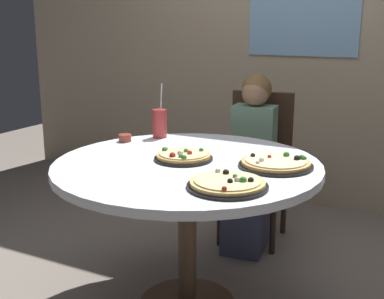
# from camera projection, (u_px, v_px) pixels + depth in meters

# --- Properties ---
(wall_with_window) EXTENTS (5.20, 0.14, 2.90)m
(wall_with_window) POSITION_uv_depth(u_px,v_px,m) (301.00, 13.00, 3.73)
(wall_with_window) COLOR tan
(wall_with_window) RESTS_ON ground_plane
(dining_table) EXTENTS (1.26, 1.26, 0.75)m
(dining_table) POSITION_uv_depth(u_px,v_px,m) (187.00, 181.00, 2.38)
(dining_table) COLOR silver
(dining_table) RESTS_ON ground_plane
(chair_wooden) EXTENTS (0.44, 0.44, 0.95)m
(chair_wooden) POSITION_uv_depth(u_px,v_px,m) (258.00, 158.00, 3.27)
(chair_wooden) COLOR #382619
(chair_wooden) RESTS_ON ground_plane
(diner_child) EXTENTS (0.29, 0.42, 1.08)m
(diner_child) POSITION_uv_depth(u_px,v_px,m) (250.00, 172.00, 3.12)
(diner_child) COLOR #3F4766
(diner_child) RESTS_ON ground_plane
(pizza_veggie) EXTENTS (0.28, 0.28, 0.05)m
(pizza_veggie) POSITION_uv_depth(u_px,v_px,m) (183.00, 156.00, 2.40)
(pizza_veggie) COLOR black
(pizza_veggie) RESTS_ON dining_table
(pizza_cheese) EXTENTS (0.34, 0.34, 0.05)m
(pizza_cheese) POSITION_uv_depth(u_px,v_px,m) (276.00, 163.00, 2.28)
(pizza_cheese) COLOR black
(pizza_cheese) RESTS_ON dining_table
(pizza_pepperoni) EXTENTS (0.33, 0.33, 0.05)m
(pizza_pepperoni) POSITION_uv_depth(u_px,v_px,m) (228.00, 184.00, 1.99)
(pizza_pepperoni) COLOR black
(pizza_pepperoni) RESTS_ON dining_table
(soda_cup) EXTENTS (0.08, 0.08, 0.31)m
(soda_cup) POSITION_uv_depth(u_px,v_px,m) (160.00, 123.00, 2.85)
(soda_cup) COLOR #B73333
(soda_cup) RESTS_ON dining_table
(sauce_bowl) EXTENTS (0.07, 0.07, 0.04)m
(sauce_bowl) POSITION_uv_depth(u_px,v_px,m) (125.00, 138.00, 2.76)
(sauce_bowl) COLOR brown
(sauce_bowl) RESTS_ON dining_table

